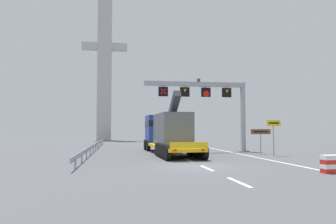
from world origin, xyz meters
TOP-DOWN VIEW (x-y plane):
  - ground at (0.00, 0.00)m, footprint 112.00×112.00m
  - lane_markings at (0.45, 13.88)m, footprint 0.20×42.35m
  - edge_line_right at (6.20, 12.00)m, footprint 0.20×63.00m
  - overhead_lane_gantry at (4.38, 12.31)m, footprint 10.38×0.90m
  - heavy_haul_truck_yellow at (-0.08, 11.11)m, footprint 3.57×14.15m
  - exit_sign_yellow at (8.19, 6.50)m, footprint 1.20×0.15m
  - tourist_info_sign_brown at (8.07, 8.76)m, footprint 1.85×0.15m
  - crash_barrier_striped at (6.11, -3.93)m, footprint 1.03×0.56m
  - guardrail_left at (-6.87, 15.43)m, footprint 0.13×34.87m
  - bridge_pylon_distant at (-7.39, 47.97)m, footprint 9.00×2.00m

SIDE VIEW (x-z plane):
  - ground at x=0.00m, z-range 0.00..0.00m
  - edge_line_right at x=6.20m, z-range 0.00..0.01m
  - lane_markings at x=0.45m, z-range 0.00..0.01m
  - crash_barrier_striped at x=6.11m, z-range 0.00..0.90m
  - guardrail_left at x=-6.87m, z-range 0.18..0.94m
  - tourist_info_sign_brown at x=8.07m, z-range 0.62..2.83m
  - heavy_haul_truck_yellow at x=-0.08m, z-range -0.66..4.64m
  - exit_sign_yellow at x=8.19m, z-range 0.69..3.65m
  - overhead_lane_gantry at x=4.38m, z-range 1.91..9.08m
  - bridge_pylon_distant at x=-7.39m, z-range 0.39..30.90m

